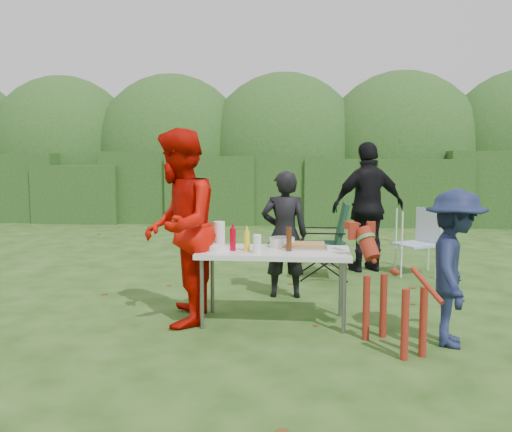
# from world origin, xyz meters

# --- Properties ---
(ground) EXTENTS (80.00, 80.00, 0.00)m
(ground) POSITION_xyz_m (0.00, 0.00, 0.00)
(ground) COLOR #1E4211
(hedge_row) EXTENTS (22.00, 1.40, 1.70)m
(hedge_row) POSITION_xyz_m (0.00, 8.00, 0.85)
(hedge_row) COLOR #23471C
(hedge_row) RESTS_ON ground
(shrub_backdrop) EXTENTS (20.00, 2.60, 3.20)m
(shrub_backdrop) POSITION_xyz_m (0.00, 9.60, 1.60)
(shrub_backdrop) COLOR #3D6628
(shrub_backdrop) RESTS_ON ground
(folding_table) EXTENTS (1.50, 0.70, 0.74)m
(folding_table) POSITION_xyz_m (0.38, -0.26, 0.69)
(folding_table) COLOR silver
(folding_table) RESTS_ON ground
(person_cook) EXTENTS (0.57, 0.39, 1.50)m
(person_cook) POSITION_xyz_m (0.44, 0.76, 0.75)
(person_cook) COLOR black
(person_cook) RESTS_ON ground
(person_red_jacket) EXTENTS (0.83, 1.02, 1.94)m
(person_red_jacket) POSITION_xyz_m (-0.56, -0.38, 0.97)
(person_red_jacket) COLOR #C30C03
(person_red_jacket) RESTS_ON ground
(person_black_puffy) EXTENTS (1.19, 0.81, 1.88)m
(person_black_puffy) POSITION_xyz_m (1.58, 2.36, 0.94)
(person_black_puffy) COLOR black
(person_black_puffy) RESTS_ON ground
(child) EXTENTS (0.70, 0.99, 1.39)m
(child) POSITION_xyz_m (2.00, -0.76, 0.69)
(child) COLOR #172041
(child) RESTS_ON ground
(dog) EXTENTS (0.91, 1.16, 1.03)m
(dog) POSITION_xyz_m (1.47, -0.90, 0.51)
(dog) COLOR maroon
(dog) RESTS_ON ground
(camping_chair) EXTENTS (0.66, 0.66, 1.05)m
(camping_chair) POSITION_xyz_m (0.93, 1.83, 0.53)
(camping_chair) COLOR #173926
(camping_chair) RESTS_ON ground
(lawn_chair) EXTENTS (0.77, 0.77, 0.94)m
(lawn_chair) POSITION_xyz_m (2.23, 2.19, 0.47)
(lawn_chair) COLOR teal
(lawn_chair) RESTS_ON ground
(food_tray) EXTENTS (0.45, 0.30, 0.02)m
(food_tray) POSITION_xyz_m (0.68, -0.14, 0.75)
(food_tray) COLOR #B7B7BA
(food_tray) RESTS_ON folding_table
(focaccia_bread) EXTENTS (0.40, 0.26, 0.04)m
(focaccia_bread) POSITION_xyz_m (0.68, -0.14, 0.78)
(focaccia_bread) COLOR #AF7E40
(focaccia_bread) RESTS_ON food_tray
(mustard_bottle) EXTENTS (0.06, 0.06, 0.20)m
(mustard_bottle) POSITION_xyz_m (0.12, -0.35, 0.84)
(mustard_bottle) COLOR yellow
(mustard_bottle) RESTS_ON folding_table
(ketchup_bottle) EXTENTS (0.06, 0.06, 0.22)m
(ketchup_bottle) POSITION_xyz_m (-0.02, -0.34, 0.85)
(ketchup_bottle) COLOR #AD0016
(ketchup_bottle) RESTS_ON folding_table
(beer_bottle) EXTENTS (0.06, 0.06, 0.24)m
(beer_bottle) POSITION_xyz_m (0.53, -0.31, 0.86)
(beer_bottle) COLOR #47230F
(beer_bottle) RESTS_ON folding_table
(paper_towel_roll) EXTENTS (0.12, 0.12, 0.26)m
(paper_towel_roll) POSITION_xyz_m (-0.20, -0.11, 0.87)
(paper_towel_roll) COLOR white
(paper_towel_roll) RESTS_ON folding_table
(cup_stack) EXTENTS (0.08, 0.08, 0.18)m
(cup_stack) POSITION_xyz_m (0.23, -0.46, 0.83)
(cup_stack) COLOR white
(cup_stack) RESTS_ON folding_table
(pasta_bowl) EXTENTS (0.26, 0.26, 0.10)m
(pasta_bowl) POSITION_xyz_m (0.45, -0.08, 0.79)
(pasta_bowl) COLOR silver
(pasta_bowl) RESTS_ON folding_table
(plate_stack) EXTENTS (0.24, 0.24, 0.05)m
(plate_stack) POSITION_xyz_m (-0.16, -0.33, 0.77)
(plate_stack) COLOR white
(plate_stack) RESTS_ON folding_table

